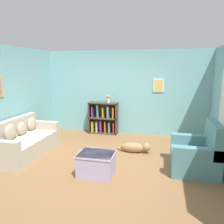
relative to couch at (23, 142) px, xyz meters
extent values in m
plane|color=brown|center=(2.08, 0.10, -0.32)|extent=(14.00, 14.00, 0.00)
cube|color=#7AB7BC|center=(2.08, 2.35, 0.98)|extent=(5.60, 0.10, 2.60)
cube|color=silver|center=(3.08, 2.29, 1.23)|extent=(0.32, 0.02, 0.40)
cube|color=#DBBC56|center=(3.08, 2.28, 1.23)|extent=(0.24, 0.01, 0.32)
cube|color=#7AB7BC|center=(-0.47, 0.10, 0.98)|extent=(0.10, 5.00, 2.60)
cube|color=white|center=(4.57, 0.80, 0.70)|extent=(0.02, 0.84, 2.05)
cube|color=#B7AD99|center=(0.07, 0.00, -0.11)|extent=(0.86, 1.81, 0.42)
cube|color=#B7AD99|center=(-0.28, 0.00, 0.32)|extent=(0.16, 1.81, 0.44)
cube|color=#B7AD99|center=(0.07, -0.82, 0.20)|extent=(0.86, 0.16, 0.22)
cube|color=#B7AD99|center=(0.07, 0.83, 0.20)|extent=(0.86, 0.16, 0.22)
ellipsoid|color=tan|center=(-0.16, -0.21, 0.29)|extent=(0.14, 0.39, 0.39)
ellipsoid|color=tan|center=(-0.16, 0.22, 0.26)|extent=(0.14, 0.33, 0.33)
ellipsoid|color=tan|center=(-0.16, 0.64, 0.27)|extent=(0.14, 0.34, 0.34)
cube|color=#42382D|center=(0.97, 2.13, 0.18)|extent=(0.04, 0.30, 1.00)
cube|color=#42382D|center=(1.85, 2.13, 0.18)|extent=(0.04, 0.30, 1.00)
cube|color=#42382D|center=(1.41, 2.27, 0.18)|extent=(0.92, 0.02, 1.00)
cube|color=#42382D|center=(1.41, 2.13, -0.30)|extent=(0.92, 0.30, 0.04)
cube|color=#42382D|center=(1.41, 2.13, 0.18)|extent=(0.92, 0.30, 0.04)
cube|color=#42382D|center=(1.41, 2.13, 0.66)|extent=(0.92, 0.30, 0.04)
cube|color=gold|center=(1.06, 2.12, -0.12)|extent=(0.05, 0.22, 0.36)
cube|color=#7A2D84|center=(1.07, 2.12, 0.36)|extent=(0.04, 0.22, 0.33)
cube|color=silver|center=(1.20, 2.12, -0.13)|extent=(0.03, 0.22, 0.35)
cube|color=#60939E|center=(1.24, 2.12, 0.40)|extent=(0.03, 0.22, 0.40)
cube|color=#7A2D84|center=(1.34, 2.12, -0.11)|extent=(0.04, 0.22, 0.39)
cube|color=gold|center=(1.42, 2.12, 0.36)|extent=(0.03, 0.22, 0.32)
cube|color=orange|center=(1.49, 2.12, -0.11)|extent=(0.03, 0.22, 0.38)
cube|color=#60939E|center=(1.58, 2.12, 0.38)|extent=(0.05, 0.22, 0.36)
cube|color=#60939E|center=(1.62, 2.12, -0.13)|extent=(0.04, 0.22, 0.35)
cube|color=orange|center=(1.75, 2.12, 0.36)|extent=(0.04, 0.22, 0.34)
cube|color=#B22823|center=(1.77, 2.12, -0.12)|extent=(0.04, 0.22, 0.36)
cube|color=slate|center=(3.89, 0.08, -0.12)|extent=(0.88, 1.00, 0.41)
cube|color=slate|center=(4.24, 0.08, 0.40)|extent=(0.18, 1.00, 0.62)
cube|color=slate|center=(3.89, -0.33, 0.20)|extent=(0.88, 0.18, 0.22)
cube|color=slate|center=(3.89, 0.49, 0.20)|extent=(0.88, 0.18, 0.22)
cube|color=#ADA3CC|center=(2.02, -0.58, -0.10)|extent=(0.67, 0.53, 0.45)
cube|color=#BBB0DC|center=(2.02, -0.58, 0.11)|extent=(0.70, 0.56, 0.03)
ellipsoid|color=#9E7A4C|center=(2.55, 0.75, -0.20)|extent=(0.58, 0.22, 0.24)
sphere|color=#9E7A4C|center=(2.89, 0.75, -0.16)|extent=(0.20, 0.20, 0.20)
ellipsoid|color=#9E7A4C|center=(2.21, 0.79, -0.26)|extent=(0.20, 0.05, 0.05)
cylinder|color=silver|center=(1.58, 2.13, 0.75)|extent=(0.09, 0.09, 0.14)
sphere|color=orange|center=(1.58, 2.13, 0.87)|extent=(0.12, 0.12, 0.12)
camera|label=1|loc=(3.23, -4.37, 1.75)|focal=35.00mm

